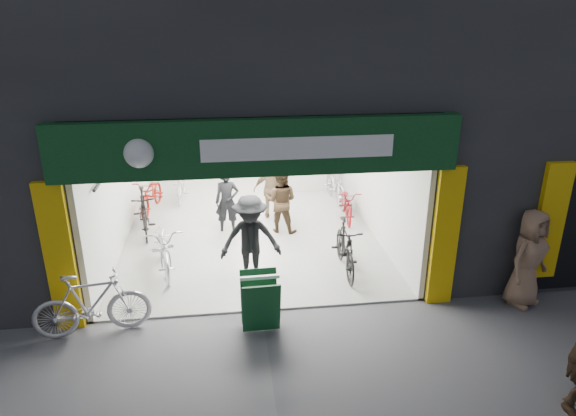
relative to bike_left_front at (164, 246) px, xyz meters
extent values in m
plane|color=#56565B|center=(1.85, -1.85, -0.53)|extent=(60.00, 60.00, 0.00)
cube|color=#232326|center=(-3.65, 3.15, 1.22)|extent=(5.00, 10.00, 3.50)
cube|color=#232326|center=(7.85, 3.15, 1.22)|extent=(6.00, 10.00, 3.50)
cube|color=#9E9E99|center=(1.85, 2.15, -0.51)|extent=(6.00, 8.00, 0.04)
cube|color=silver|center=(1.85, 6.25, 1.07)|extent=(6.00, 0.20, 3.20)
cube|color=silver|center=(-1.10, 2.15, 1.07)|extent=(0.10, 8.00, 3.20)
cube|color=silver|center=(4.80, 2.15, 1.07)|extent=(0.10, 8.00, 3.20)
cube|color=white|center=(1.85, 2.15, 2.72)|extent=(6.00, 8.00, 0.10)
cube|color=black|center=(1.85, -1.75, 2.82)|extent=(6.00, 0.30, 0.30)
cube|color=black|center=(1.85, -1.97, 2.52)|extent=(6.40, 0.25, 0.90)
cube|color=white|center=(2.45, -2.11, 2.52)|extent=(3.00, 0.02, 0.35)
cube|color=#DDB10B|center=(-1.40, -1.91, 0.77)|extent=(0.45, 0.12, 2.60)
cube|color=#DDB10B|center=(5.10, -1.91, 0.77)|extent=(0.45, 0.12, 2.60)
cube|color=#DDB10B|center=(7.05, -1.91, 0.97)|extent=(0.50, 0.12, 2.20)
cylinder|color=black|center=(-0.97, 1.55, 1.57)|extent=(0.06, 5.00, 0.06)
cube|color=silver|center=(3.65, 4.65, -0.03)|extent=(1.40, 0.60, 1.00)
cube|color=white|center=(1.85, -0.65, 2.65)|extent=(1.30, 0.35, 0.04)
cube|color=white|center=(1.85, 1.15, 2.65)|extent=(1.30, 0.35, 0.04)
cube|color=white|center=(1.85, 2.95, 2.65)|extent=(1.30, 0.35, 0.04)
cube|color=white|center=(1.85, 4.75, 2.65)|extent=(1.30, 0.35, 0.04)
imported|color=silver|center=(0.00, 0.00, 0.00)|extent=(1.06, 2.11, 1.06)
imported|color=black|center=(-0.65, 1.90, 0.01)|extent=(0.80, 1.86, 1.08)
imported|color=maroon|center=(-0.65, 3.36, -0.05)|extent=(0.90, 1.89, 0.95)
imported|color=#B9B9BE|center=(0.05, 4.18, -0.04)|extent=(0.47, 1.64, 0.98)
imported|color=black|center=(3.65, -0.57, 0.01)|extent=(0.59, 1.83, 1.08)
imported|color=maroon|center=(4.35, 2.20, -0.10)|extent=(0.73, 1.67, 0.85)
imported|color=#A8A9AD|center=(4.30, 3.38, 0.04)|extent=(0.62, 1.91, 1.13)
imported|color=#B8B8BD|center=(-0.95, -2.15, 0.03)|extent=(1.93, 0.79, 1.13)
imported|color=black|center=(1.32, 1.77, 0.26)|extent=(0.58, 0.38, 1.57)
imported|color=#3A2A1A|center=(2.59, 1.60, 0.27)|extent=(0.94, 0.84, 1.60)
imported|color=black|center=(1.74, -0.76, 0.38)|extent=(1.19, 0.71, 1.82)
imported|color=#81684B|center=(2.46, 2.48, 0.27)|extent=(0.95, 0.44, 1.59)
imported|color=#86654E|center=(6.59, -2.15, 0.39)|extent=(1.06, 0.93, 1.83)
cube|color=#10401E|center=(1.80, -2.56, -0.02)|extent=(0.63, 0.25, 0.95)
cube|color=#10401E|center=(1.79, -2.15, -0.02)|extent=(0.63, 0.25, 0.95)
cube|color=white|center=(1.79, -2.35, 0.44)|extent=(0.66, 0.07, 0.06)
camera|label=1|loc=(1.32, -9.72, 4.52)|focal=32.00mm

